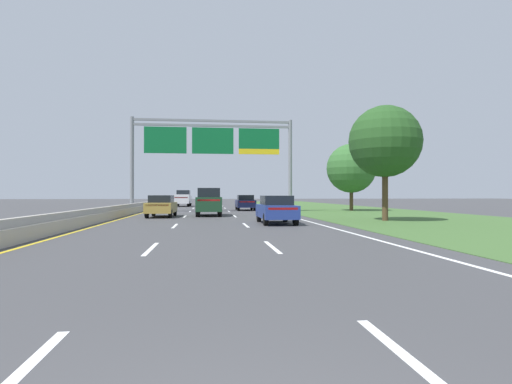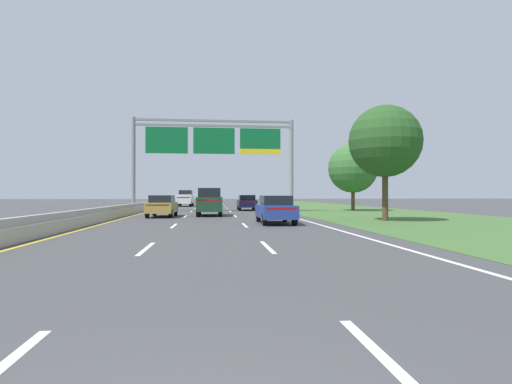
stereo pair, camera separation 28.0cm
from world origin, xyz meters
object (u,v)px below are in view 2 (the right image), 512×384
Objects in this scene: roadside_tree_mid at (353,168)px; car_gold_left_lane_sedan at (162,206)px; overhead_sign_gantry at (214,145)px; car_navy_right_lane_sedan at (247,202)px; pickup_truck_white at (185,198)px; roadside_tree_near at (385,141)px; car_silver_centre_lane_sedan at (212,200)px; car_blue_right_lane_sedan at (275,209)px; car_darkgreen_centre_lane_suv at (209,201)px.

car_gold_left_lane_sedan is at bearing -152.70° from roadside_tree_mid.
car_navy_right_lane_sedan is at bearing 46.95° from overhead_sign_gantry.
roadside_tree_mid reaches higher than pickup_truck_white.
pickup_truck_white is 1.23× the size of car_gold_left_lane_sedan.
roadside_tree_near is (10.40, -14.22, -1.34)m from overhead_sign_gantry.
car_gold_left_lane_sedan is 20.03m from roadside_tree_mid.
pickup_truck_white is 24.65m from roadside_tree_mid.
overhead_sign_gantry is at bearing -23.84° from car_gold_left_lane_sedan.
pickup_truck_white is 16.13m from car_navy_right_lane_sedan.
roadside_tree_mid is at bearing -61.19° from car_gold_left_lane_sedan.
car_silver_centre_lane_sedan is at bearing -64.36° from pickup_truck_white.
car_blue_right_lane_sedan is (3.62, -35.24, 0.00)m from car_silver_centre_lane_sedan.
car_silver_centre_lane_sedan is 1.01× the size of car_blue_right_lane_sedan.
pickup_truck_white reaches higher than car_navy_right_lane_sedan.
car_navy_right_lane_sedan is (7.19, -14.44, -0.26)m from pickup_truck_white.
car_blue_right_lane_sedan is (3.75, -8.90, -0.28)m from car_darkgreen_centre_lane_suv.
car_blue_right_lane_sedan is at bearing -168.84° from roadside_tree_near.
car_navy_right_lane_sedan is 0.62× the size of roadside_tree_near.
roadside_tree_mid is (17.54, 9.05, 3.41)m from car_gold_left_lane_sedan.
car_darkgreen_centre_lane_suv is 1.06× the size of car_silver_centre_lane_sedan.
roadside_tree_near is (7.03, 1.39, 4.07)m from car_blue_right_lane_sedan.
roadside_tree_mid is (10.38, -2.56, 3.41)m from car_navy_right_lane_sedan.
overhead_sign_gantry is 3.39× the size of car_gold_left_lane_sedan.
roadside_tree_near is (14.19, -6.21, 4.07)m from car_gold_left_lane_sedan.
car_blue_right_lane_sedan is 19.91m from roadside_tree_mid.
roadside_tree_near is at bearing -53.83° from overhead_sign_gantry.
car_navy_right_lane_sedan and car_blue_right_lane_sedan have the same top height.
car_navy_right_lane_sedan is 13.64m from car_gold_left_lane_sedan.
overhead_sign_gantry is at bearing -2.98° from car_darkgreen_centre_lane_suv.
pickup_truck_white is at bearing 1.58° from car_gold_left_lane_sedan.
car_darkgreen_centre_lane_suv reaches higher than car_navy_right_lane_sedan.
car_navy_right_lane_sedan is 11.22m from roadside_tree_mid.
pickup_truck_white reaches higher than car_blue_right_lane_sedan.
roadside_tree_mid is (13.74, 1.04, -2.01)m from overhead_sign_gantry.
overhead_sign_gantry is at bearing -175.68° from roadside_tree_mid.
car_blue_right_lane_sedan is at bearing -172.83° from car_silver_centre_lane_sedan.
overhead_sign_gantry is 13.93m from roadside_tree_mid.
car_navy_right_lane_sedan is at bearing -165.99° from car_silver_centre_lane_sedan.
car_darkgreen_centre_lane_suv is 13.67m from roadside_tree_near.
roadside_tree_mid reaches higher than car_gold_left_lane_sedan.
car_silver_centre_lane_sedan and car_navy_right_lane_sedan have the same top height.
overhead_sign_gantry is at bearing 137.13° from car_navy_right_lane_sedan.
car_silver_centre_lane_sedan is at bearing 107.46° from roadside_tree_near.
pickup_truck_white is (-3.82, 18.04, -5.16)m from overhead_sign_gantry.
car_navy_right_lane_sedan is at bearing 166.14° from roadside_tree_mid.
car_navy_right_lane_sedan is at bearing -151.94° from pickup_truck_white.
car_gold_left_lane_sedan is at bearing 148.52° from car_navy_right_lane_sedan.
overhead_sign_gantry is 2.26× the size of roadside_tree_mid.
car_gold_left_lane_sedan is at bearing 173.99° from car_silver_centre_lane_sedan.
roadside_tree_mid is (17.57, -17.00, 3.15)m from pickup_truck_white.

